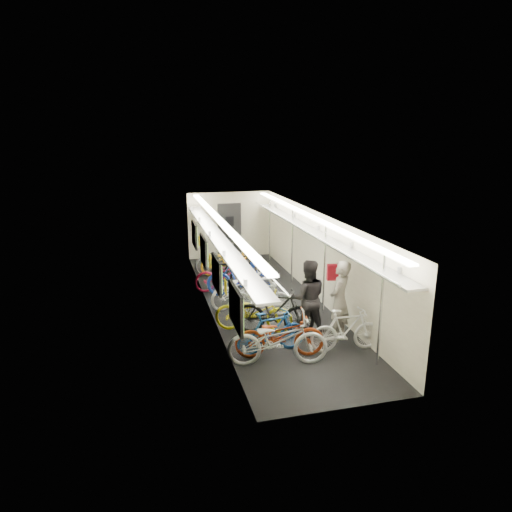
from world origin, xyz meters
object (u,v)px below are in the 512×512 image
bicycle_0 (278,340)px  bicycle_1 (271,332)px  passenger_near (339,301)px  passenger_mid (307,298)px  backpack (333,272)px

bicycle_0 → bicycle_1: (0.01, 0.50, -0.06)m
bicycle_1 → passenger_near: passenger_near is taller
passenger_mid → backpack: 1.00m
bicycle_1 → passenger_mid: size_ratio=0.88×
passenger_mid → backpack: (0.79, 0.47, 0.40)m
bicycle_0 → passenger_mid: 1.61m
bicycle_0 → backpack: 2.58m
bicycle_0 → passenger_near: bearing=-54.3°
passenger_mid → bicycle_0: bearing=59.6°
bicycle_0 → passenger_near: 1.86m
bicycle_0 → passenger_mid: passenger_mid is taller
passenger_near → backpack: size_ratio=4.76×
bicycle_0 → bicycle_1: 0.50m
bicycle_0 → bicycle_1: bearing=8.6°
bicycle_1 → passenger_near: 1.71m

